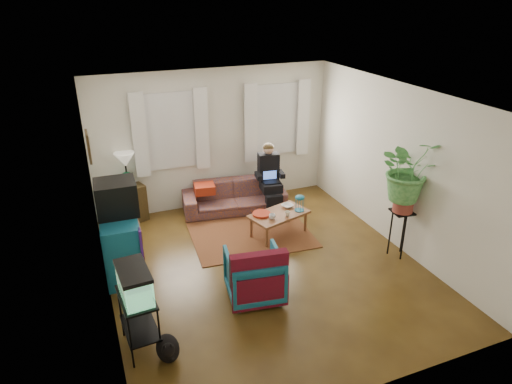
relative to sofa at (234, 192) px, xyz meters
name	(u,v)px	position (x,y,z in m)	size (l,w,h in m)	color
floor	(266,268)	(-0.22, -2.05, -0.37)	(4.50, 5.00, 0.01)	#4F2B14
ceiling	(268,97)	(-0.22, -2.05, 2.23)	(4.50, 5.00, 0.01)	white
wall_back	(214,139)	(-0.22, 0.45, 0.93)	(4.50, 0.01, 2.60)	silver
wall_front	(372,291)	(-0.22, -4.55, 0.93)	(4.50, 0.01, 2.60)	silver
wall_left	(99,218)	(-2.47, -2.05, 0.93)	(0.01, 5.00, 2.60)	silver
wall_right	(399,168)	(2.03, -2.05, 0.93)	(0.01, 5.00, 2.60)	silver
window_left	(171,131)	(-1.02, 0.43, 1.18)	(1.08, 0.04, 1.38)	white
window_right	(276,120)	(1.03, 0.43, 1.18)	(1.08, 0.04, 1.38)	white
curtains_left	(172,132)	(-1.02, 0.35, 1.18)	(1.36, 0.06, 1.50)	white
curtains_right	(278,121)	(1.03, 0.35, 1.18)	(1.36, 0.06, 1.50)	white
picture_frame	(89,147)	(-2.43, -1.20, 1.58)	(0.04, 0.32, 0.40)	#3D2616
area_rug	(250,233)	(-0.05, -0.98, -0.37)	(2.00, 1.60, 0.01)	brown
sofa	(234,192)	(0.00, 0.00, 0.00)	(1.91, 0.75, 0.75)	brown
seated_person	(269,179)	(0.68, -0.10, 0.20)	(0.48, 0.59, 1.14)	black
side_table	(130,202)	(-1.87, 0.33, -0.03)	(0.46, 0.46, 0.68)	#422919
table_lamp	(126,170)	(-1.87, 0.33, 0.59)	(0.35, 0.35, 0.62)	white
dresser	(121,245)	(-2.21, -1.34, 0.09)	(0.51, 1.03, 0.93)	#12566E
crt_tv	(116,198)	(-2.18, -1.24, 0.80)	(0.57, 0.51, 0.49)	black
aquarium_stand	(140,322)	(-2.22, -3.02, -0.01)	(0.36, 0.64, 0.72)	black
aquarium	(134,283)	(-2.22, -3.02, 0.54)	(0.32, 0.59, 0.38)	#7FD899
black_cat	(167,346)	(-1.97, -3.31, -0.20)	(0.26, 0.40, 0.34)	black
armchair	(254,273)	(-0.63, -2.60, 0.00)	(0.73, 0.68, 0.75)	#11556B
serape_throw	(259,275)	(-0.67, -2.89, 0.16)	(0.75, 0.17, 0.62)	#9E0A0A
coffee_table	(279,224)	(0.39, -1.18, -0.17)	(0.99, 0.54, 0.41)	brown
cup_a	(272,217)	(0.20, -1.33, 0.08)	(0.11, 0.11, 0.09)	white
cup_b	(287,214)	(0.48, -1.33, 0.08)	(0.09, 0.09, 0.08)	beige
bowl	(287,206)	(0.62, -1.02, 0.06)	(0.19, 0.19, 0.05)	white
snack_tray	(262,214)	(0.09, -1.13, 0.05)	(0.31, 0.31, 0.04)	#B21414
birdcage	(300,203)	(0.75, -1.22, 0.18)	(0.16, 0.16, 0.29)	#115B6B
plant_stand	(399,233)	(1.85, -2.47, 0.01)	(0.33, 0.33, 0.77)	black
potted_plant	(407,179)	(1.85, -2.47, 0.94)	(0.88, 0.76, 0.98)	#599947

